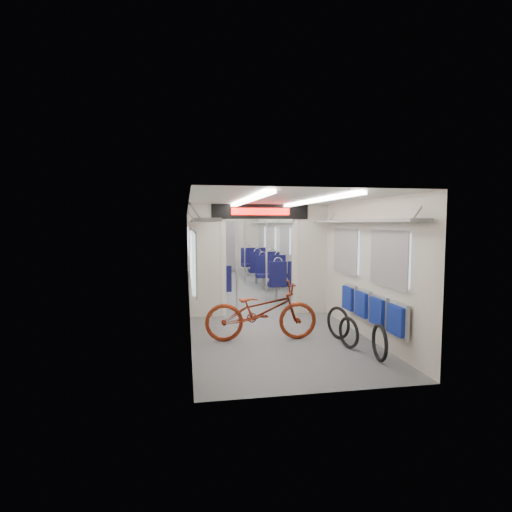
# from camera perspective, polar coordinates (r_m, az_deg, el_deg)

# --- Properties ---
(carriage) EXTENTS (12.00, 12.02, 2.31)m
(carriage) POSITION_cam_1_polar(r_m,az_deg,el_deg) (10.02, -1.31, 2.35)
(carriage) COLOR #515456
(carriage) RESTS_ON ground
(bicycle) EXTENTS (1.86, 0.74, 0.96)m
(bicycle) POSITION_cam_1_polar(r_m,az_deg,el_deg) (6.57, 0.74, -7.88)
(bicycle) COLOR maroon
(bicycle) RESTS_ON ground
(flip_bench) EXTENTS (0.12, 2.07, 0.48)m
(flip_bench) POSITION_cam_1_polar(r_m,az_deg,el_deg) (6.61, 16.06, -7.10)
(flip_bench) COLOR gray
(flip_bench) RESTS_ON carriage
(bike_hoop_a) EXTENTS (0.11, 0.53, 0.53)m
(bike_hoop_a) POSITION_cam_1_polar(r_m,az_deg,el_deg) (5.90, 17.24, -11.97)
(bike_hoop_a) COLOR black
(bike_hoop_a) RESTS_ON ground
(bike_hoop_b) EXTENTS (0.16, 0.49, 0.49)m
(bike_hoop_b) POSITION_cam_1_polar(r_m,az_deg,el_deg) (6.37, 13.09, -10.81)
(bike_hoop_b) COLOR black
(bike_hoop_b) RESTS_ON ground
(bike_hoop_c) EXTENTS (0.23, 0.52, 0.54)m
(bike_hoop_c) POSITION_cam_1_polar(r_m,az_deg,el_deg) (6.83, 11.66, -9.52)
(bike_hoop_c) COLOR black
(bike_hoop_c) RESTS_ON ground
(seat_bay_near_left) EXTENTS (0.88, 1.91, 1.05)m
(seat_bay_near_left) POSITION_cam_1_polar(r_m,az_deg,el_deg) (10.02, -6.61, -3.30)
(seat_bay_near_left) COLOR #0D0D39
(seat_bay_near_left) RESTS_ON ground
(seat_bay_near_right) EXTENTS (0.90, 2.04, 1.09)m
(seat_bay_near_right) POSITION_cam_1_polar(r_m,az_deg,el_deg) (10.80, 3.18, -2.61)
(seat_bay_near_right) COLOR #0D0D39
(seat_bay_near_right) RESTS_ON ground
(seat_bay_far_left) EXTENTS (0.92, 2.11, 1.11)m
(seat_bay_far_left) POSITION_cam_1_polar(r_m,az_deg,el_deg) (13.56, -7.51, -1.12)
(seat_bay_far_left) COLOR #0D0D39
(seat_bay_far_left) RESTS_ON ground
(seat_bay_far_right) EXTENTS (0.94, 2.19, 1.14)m
(seat_bay_far_right) POSITION_cam_1_polar(r_m,az_deg,el_deg) (13.63, 0.39, -1.00)
(seat_bay_far_right) COLOR #0D0D39
(seat_bay_far_right) RESTS_ON ground
(stanchion_near_left) EXTENTS (0.04, 0.04, 2.30)m
(stanchion_near_left) POSITION_cam_1_polar(r_m,az_deg,el_deg) (8.80, -2.78, -0.27)
(stanchion_near_left) COLOR silver
(stanchion_near_left) RESTS_ON ground
(stanchion_near_right) EXTENTS (0.04, 0.04, 2.30)m
(stanchion_near_right) POSITION_cam_1_polar(r_m,az_deg,el_deg) (8.91, 1.51, -0.21)
(stanchion_near_right) COLOR silver
(stanchion_near_right) RESTS_ON ground
(stanchion_far_left) EXTENTS (0.04, 0.04, 2.30)m
(stanchion_far_left) POSITION_cam_1_polar(r_m,az_deg,el_deg) (12.21, -4.55, 1.10)
(stanchion_far_left) COLOR silver
(stanchion_far_left) RESTS_ON ground
(stanchion_far_right) EXTENTS (0.04, 0.04, 2.30)m
(stanchion_far_right) POSITION_cam_1_polar(r_m,az_deg,el_deg) (12.29, -1.61, 1.14)
(stanchion_far_right) COLOR silver
(stanchion_far_right) RESTS_ON ground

